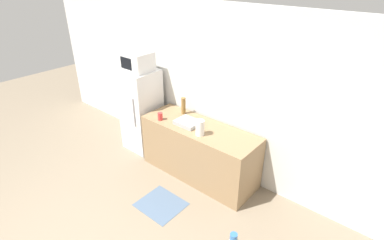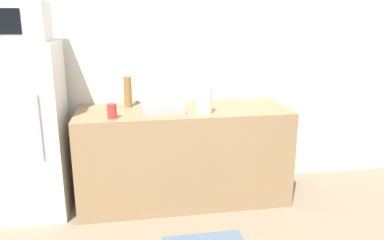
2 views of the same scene
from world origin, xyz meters
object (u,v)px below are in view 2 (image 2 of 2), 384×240
object	(u,v)px
refrigerator	(29,131)
bottle_tall	(128,92)
bottle_short	(112,111)
microwave	(16,21)
paper_towel_roll	(204,100)

from	to	relation	value
refrigerator	bottle_tall	distance (m)	0.89
bottle_tall	bottle_short	world-z (taller)	bottle_tall
microwave	bottle_short	size ratio (longest dim) A/B	3.84
microwave	paper_towel_roll	world-z (taller)	microwave
microwave	bottle_tall	xyz separation A→B (m)	(0.83, 0.19, -0.62)
bottle_short	paper_towel_roll	xyz separation A→B (m)	(0.76, 0.04, 0.05)
microwave	paper_towel_roll	xyz separation A→B (m)	(1.46, -0.17, -0.64)
bottle_tall	paper_towel_roll	world-z (taller)	bottle_tall
paper_towel_roll	refrigerator	bearing A→B (deg)	173.18
bottle_short	paper_towel_roll	world-z (taller)	paper_towel_roll
microwave	bottle_tall	size ratio (longest dim) A/B	1.68
microwave	paper_towel_roll	distance (m)	1.61
microwave	paper_towel_roll	bearing A→B (deg)	-6.77
paper_towel_roll	microwave	bearing A→B (deg)	173.23
microwave	bottle_tall	bearing A→B (deg)	12.69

